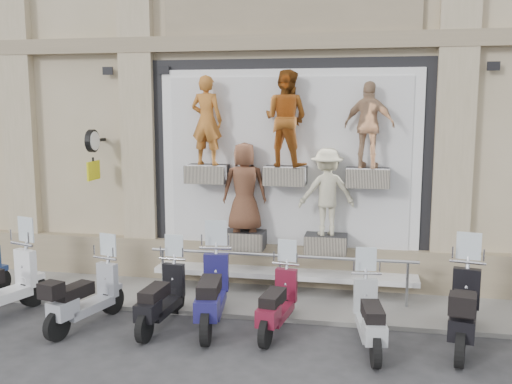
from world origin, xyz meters
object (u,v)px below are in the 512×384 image
scooter_e (212,278)px  scooter_g (370,303)px  scooter_f (278,290)px  clock_sign_bracket (93,148)px  scooter_c (85,284)px  guard_rail (280,278)px  scooter_d (161,285)px  scooter_h (465,295)px

scooter_e → scooter_g: (2.57, -0.37, -0.12)m
scooter_e → scooter_f: scooter_e is taller
clock_sign_bracket → scooter_f: bearing=-24.9°
scooter_c → scooter_e: size_ratio=0.88×
clock_sign_bracket → scooter_e: 4.02m
guard_rail → scooter_d: (-1.74, -1.58, 0.26)m
scooter_d → scooter_h: 4.79m
clock_sign_bracket → scooter_e: clock_sign_bracket is taller
scooter_c → scooter_h: 6.04m
scooter_c → scooter_g: size_ratio=1.02×
clock_sign_bracket → scooter_f: size_ratio=0.59×
scooter_h → guard_rail: bearing=166.1°
guard_rail → scooter_g: (1.64, -1.77, 0.25)m
guard_rail → scooter_f: bearing=-82.8°
guard_rail → scooter_c: (-2.98, -1.79, 0.27)m
guard_rail → scooter_c: 3.49m
scooter_f → guard_rail: bearing=104.5°
scooter_h → scooter_d: bearing=-166.9°
scooter_d → scooter_f: scooter_d is taller
scooter_f → scooter_d: bearing=-168.1°
scooter_h → scooter_f: bearing=-168.8°
scooter_c → scooter_f: (3.16, 0.37, -0.03)m
scooter_c → scooter_g: bearing=15.3°
clock_sign_bracket → scooter_h: clock_sign_bracket is taller
scooter_d → scooter_f: 1.93m
clock_sign_bracket → scooter_e: (2.97, -1.87, -1.96)m
scooter_h → scooter_c: bearing=-165.2°
guard_rail → scooter_e: (-0.93, -1.40, 0.37)m
scooter_c → scooter_h: (6.02, 0.37, 0.09)m
clock_sign_bracket → scooter_c: 3.20m
clock_sign_bracket → scooter_f: 4.96m
scooter_e → scooter_f: 1.11m
clock_sign_bracket → scooter_h: size_ratio=0.50×
scooter_e → scooter_g: 2.60m
guard_rail → scooter_g: size_ratio=2.87×
scooter_e → scooter_g: bearing=-16.4°
scooter_d → scooter_e: scooter_e is taller
scooter_c → guard_rail: bearing=46.0°
guard_rail → clock_sign_bracket: (-3.90, 0.47, 2.34)m
scooter_g → scooter_d: bearing=168.8°
scooter_f → scooter_c: bearing=-166.0°
scooter_f → scooter_g: size_ratio=0.99×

